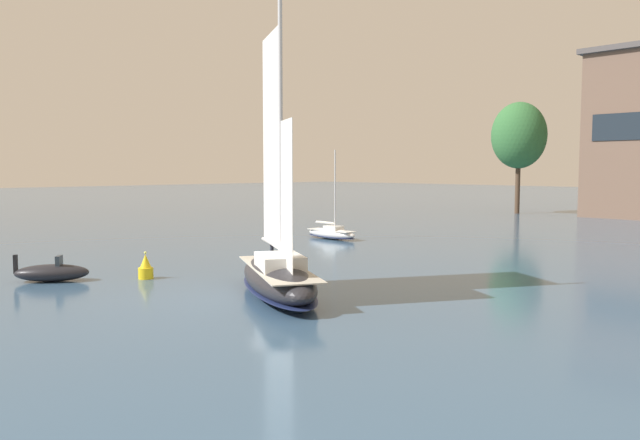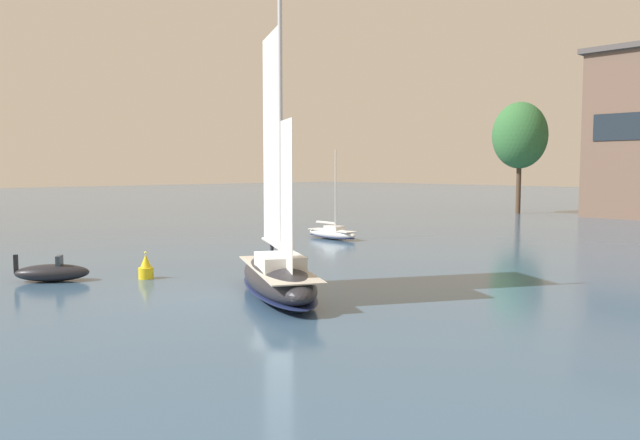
{
  "view_description": "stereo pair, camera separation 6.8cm",
  "coord_description": "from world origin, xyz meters",
  "px_view_note": "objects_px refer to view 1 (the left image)",
  "views": [
    {
      "loc": [
        24.13,
        -20.29,
        6.51
      ],
      "look_at": [
        0.0,
        3.0,
        3.74
      ],
      "focal_mm": 35.0,
      "sensor_mm": 36.0,
      "label": 1
    },
    {
      "loc": [
        24.17,
        -20.24,
        6.51
      ],
      "look_at": [
        0.0,
        3.0,
        3.74
      ],
      "focal_mm": 35.0,
      "sensor_mm": 36.0,
      "label": 2
    }
  ],
  "objects_px": {
    "tree_shore_center": "(519,136)",
    "channel_buoy": "(146,268)",
    "sailboat_main": "(278,274)",
    "motor_tender": "(52,273)",
    "sailboat_moored_mid_channel": "(331,233)"
  },
  "relations": [
    {
      "from": "channel_buoy",
      "to": "motor_tender",
      "type": "bearing_deg",
      "value": -124.28
    },
    {
      "from": "tree_shore_center",
      "to": "sailboat_moored_mid_channel",
      "type": "height_order",
      "value": "tree_shore_center"
    },
    {
      "from": "sailboat_moored_mid_channel",
      "to": "tree_shore_center",
      "type": "bearing_deg",
      "value": 96.08
    },
    {
      "from": "sailboat_main",
      "to": "sailboat_moored_mid_channel",
      "type": "height_order",
      "value": "sailboat_main"
    },
    {
      "from": "tree_shore_center",
      "to": "channel_buoy",
      "type": "relative_size",
      "value": 9.87
    },
    {
      "from": "sailboat_main",
      "to": "tree_shore_center",
      "type": "bearing_deg",
      "value": 108.41
    },
    {
      "from": "tree_shore_center",
      "to": "sailboat_moored_mid_channel",
      "type": "distance_m",
      "value": 44.34
    },
    {
      "from": "tree_shore_center",
      "to": "sailboat_moored_mid_channel",
      "type": "relative_size",
      "value": 1.95
    },
    {
      "from": "tree_shore_center",
      "to": "sailboat_moored_mid_channel",
      "type": "xyz_separation_m",
      "value": [
        4.56,
        -42.79,
        -10.68
      ]
    },
    {
      "from": "motor_tender",
      "to": "sailboat_moored_mid_channel",
      "type": "bearing_deg",
      "value": 98.74
    },
    {
      "from": "tree_shore_center",
      "to": "motor_tender",
      "type": "relative_size",
      "value": 3.71
    },
    {
      "from": "sailboat_main",
      "to": "channel_buoy",
      "type": "bearing_deg",
      "value": -165.86
    },
    {
      "from": "tree_shore_center",
      "to": "channel_buoy",
      "type": "distance_m",
      "value": 67.39
    },
    {
      "from": "sailboat_main",
      "to": "motor_tender",
      "type": "bearing_deg",
      "value": -151.42
    },
    {
      "from": "sailboat_main",
      "to": "motor_tender",
      "type": "xyz_separation_m",
      "value": [
        -12.3,
        -6.7,
        -0.65
      ]
    }
  ]
}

